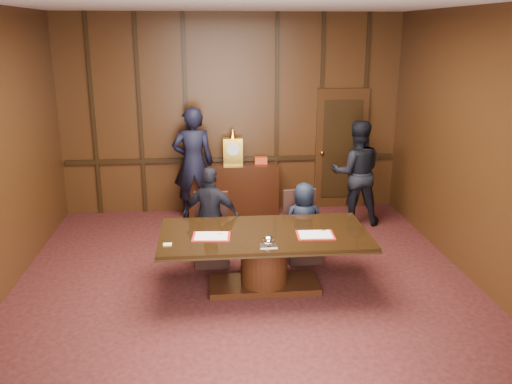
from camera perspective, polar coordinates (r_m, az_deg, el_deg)
room at (r=6.42m, az=-0.46°, el=3.46°), size 7.00×7.04×3.50m
sideboard at (r=9.75m, az=-2.40°, el=0.54°), size 1.60×0.45×1.54m
conference_table at (r=6.89m, az=0.86°, el=-6.22°), size 2.62×1.32×0.76m
folder_left at (r=6.67m, az=-4.73°, el=-4.68°), size 0.49×0.37×0.02m
folder_right at (r=6.74m, az=6.26°, el=-4.51°), size 0.48×0.35×0.02m
inkstand at (r=6.36m, az=1.31°, el=-5.26°), size 0.20×0.14×0.12m
notepad at (r=6.49m, az=-9.31°, el=-5.47°), size 0.10×0.07×0.01m
chair_left at (r=7.75m, az=-4.65°, el=-5.35°), size 0.49×0.49×0.99m
chair_right at (r=7.86m, az=4.87°, el=-5.02°), size 0.53×0.53×0.99m
signatory_left at (r=7.53m, az=-4.72°, el=-2.65°), size 0.89×0.57×1.41m
signatory_right at (r=7.69m, az=5.05°, el=-3.23°), size 0.57×0.38×1.16m
witness_left at (r=9.46m, az=-6.62°, el=3.04°), size 0.74×0.50×1.96m
witness_right at (r=9.27m, az=10.51°, el=2.01°), size 0.92×0.75×1.78m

